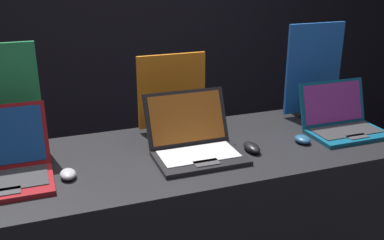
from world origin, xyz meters
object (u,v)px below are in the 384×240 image
(laptop_front, at_px, (6,165))
(mouse_front, at_px, (68,174))
(promo_stand_middle, at_px, (172,95))
(promo_stand_front, at_px, (2,104))
(mouse_middle, at_px, (252,147))
(laptop_back, at_px, (342,121))
(promo_stand_back, at_px, (313,72))
(mouse_back, at_px, (302,139))
(laptop_middle, at_px, (195,142))

(laptop_front, distance_m, mouse_front, 0.24)
(mouse_front, xyz_separation_m, promo_stand_middle, (0.56, 0.38, 0.17))
(promo_stand_front, xyz_separation_m, promo_stand_middle, (0.79, 0.06, -0.06))
(laptop_front, bearing_deg, mouse_middle, -4.59)
(laptop_back, height_order, promo_stand_back, promo_stand_back)
(mouse_front, bearing_deg, promo_stand_back, 13.46)
(promo_stand_middle, bearing_deg, laptop_back, -22.55)
(laptop_front, xyz_separation_m, mouse_middle, (1.04, -0.08, -0.05))
(laptop_front, xyz_separation_m, promo_stand_front, (-0.00, 0.25, 0.18))
(mouse_front, relative_size, mouse_back, 0.96)
(laptop_front, height_order, mouse_back, laptop_front)
(promo_stand_front, height_order, mouse_middle, promo_stand_front)
(laptop_front, relative_size, mouse_front, 3.78)
(promo_stand_back, bearing_deg, mouse_middle, -147.69)
(mouse_front, distance_m, mouse_middle, 0.82)
(mouse_middle, relative_size, promo_stand_middle, 0.30)
(mouse_middle, xyz_separation_m, promo_stand_middle, (-0.26, 0.39, 0.17))
(promo_stand_middle, bearing_deg, promo_stand_front, -175.52)
(promo_stand_front, distance_m, promo_stand_middle, 0.79)
(promo_stand_front, height_order, mouse_back, promo_stand_front)
(laptop_middle, relative_size, laptop_back, 1.03)
(promo_stand_middle, bearing_deg, mouse_front, -146.21)
(laptop_front, height_order, promo_stand_middle, promo_stand_middle)
(laptop_middle, xyz_separation_m, promo_stand_middle, (0.00, 0.33, 0.13))
(promo_stand_back, bearing_deg, mouse_front, -166.54)
(mouse_middle, bearing_deg, promo_stand_front, 162.51)
(mouse_back, distance_m, promo_stand_back, 0.48)
(laptop_front, distance_m, promo_stand_middle, 0.85)
(mouse_front, relative_size, promo_stand_back, 0.18)
(mouse_front, height_order, promo_stand_front, promo_stand_front)
(mouse_front, bearing_deg, laptop_front, 163.25)
(promo_stand_front, height_order, promo_stand_back, promo_stand_back)
(promo_stand_middle, xyz_separation_m, laptop_back, (0.79, -0.33, -0.13))
(laptop_front, bearing_deg, laptop_middle, -1.71)
(mouse_front, relative_size, mouse_middle, 0.75)
(mouse_middle, height_order, promo_stand_back, promo_stand_back)
(laptop_front, relative_size, mouse_middle, 2.85)
(laptop_middle, bearing_deg, mouse_middle, -13.21)
(promo_stand_back, bearing_deg, laptop_front, -170.81)
(laptop_middle, xyz_separation_m, mouse_middle, (0.26, -0.06, -0.04))
(laptop_front, bearing_deg, mouse_back, -3.34)
(promo_stand_middle, distance_m, promo_stand_back, 0.80)
(mouse_back, bearing_deg, laptop_front, 176.66)
(laptop_front, relative_size, promo_stand_middle, 0.87)
(mouse_middle, bearing_deg, promo_stand_back, 32.31)
(laptop_back, relative_size, promo_stand_back, 0.74)
(mouse_front, xyz_separation_m, laptop_back, (1.36, 0.05, 0.04))
(laptop_middle, relative_size, promo_stand_back, 0.76)
(mouse_middle, relative_size, mouse_back, 1.28)
(laptop_back, distance_m, mouse_back, 0.27)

